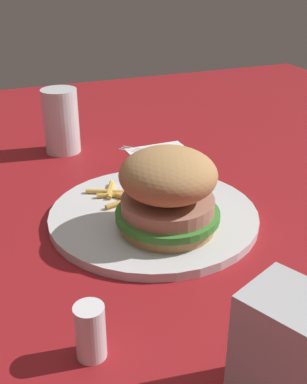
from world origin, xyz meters
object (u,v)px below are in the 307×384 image
at_px(plate, 153,215).
at_px(napkin, 163,155).
at_px(drink_glass, 61,124).
at_px(sandwich, 168,191).
at_px(napkin_dispenser, 297,361).
at_px(salt_shaker, 90,332).
at_px(fries_pile, 123,195).
at_px(fork, 162,153).

relative_size(plate, napkin, 2.59).
bearing_deg(drink_glass, plate, 101.54).
xyz_separation_m(sandwich, napkin_dispenser, (0.01, 0.28, -0.01)).
relative_size(sandwich, drink_glass, 1.15).
xyz_separation_m(sandwich, salt_shaker, (0.15, 0.16, -0.04)).
xyz_separation_m(napkin_dispenser, salt_shaker, (0.13, -0.12, -0.03)).
bearing_deg(sandwich, napkin, -111.68).
xyz_separation_m(drink_glass, salt_shaker, (0.08, 0.51, -0.02)).
bearing_deg(napkin_dispenser, napkin, -36.21).
distance_m(plate, napkin, 0.23).
xyz_separation_m(plate, napkin, (-0.10, -0.21, -0.01)).
bearing_deg(sandwich, plate, -88.69).
height_order(sandwich, fries_pile, sandwich).
relative_size(plate, drink_glass, 2.47).
height_order(fries_pile, salt_shaker, salt_shaker).
relative_size(napkin, fork, 0.80).
distance_m(fries_pile, napkin, 0.20).
xyz_separation_m(fries_pile, salt_shaker, (0.12, 0.27, 0.01)).
distance_m(napkin, salt_shaker, 0.49).
xyz_separation_m(plate, sandwich, (-0.00, 0.05, 0.06)).
height_order(napkin, fork, fork).
bearing_deg(napkin_dispenser, sandwich, -26.91).
xyz_separation_m(sandwich, drink_glass, (0.06, -0.34, -0.01)).
bearing_deg(sandwich, salt_shaker, 48.52).
bearing_deg(plate, napkin, -116.06).
height_order(napkin, drink_glass, drink_glass).
distance_m(drink_glass, salt_shaker, 0.51).
xyz_separation_m(napkin, fork, (0.00, -0.00, 0.00)).
distance_m(drink_glass, napkin_dispenser, 0.62).
height_order(napkin, napkin_dispenser, napkin_dispenser).
distance_m(sandwich, salt_shaker, 0.22).
distance_m(plate, drink_glass, 0.31).
bearing_deg(napkin, sandwich, 68.32).
bearing_deg(napkin, fries_pile, 50.16).
height_order(fork, salt_shaker, salt_shaker).
bearing_deg(salt_shaker, sandwich, -131.48).
bearing_deg(napkin, fork, -47.11).
bearing_deg(salt_shaker, napkin, -120.47).
distance_m(plate, napkin_dispenser, 0.33).
bearing_deg(fork, fries_pile, 50.61).
distance_m(fries_pile, napkin_dispenser, 0.38).
xyz_separation_m(napkin, napkin_dispenser, (0.12, 0.53, 0.05)).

